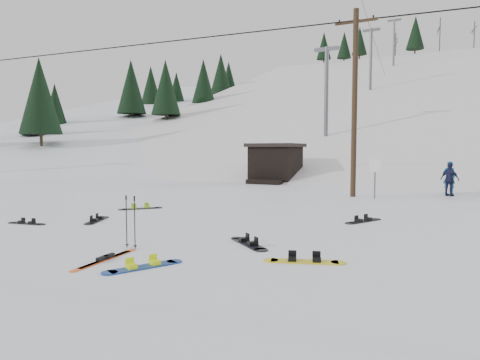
% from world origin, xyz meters
% --- Properties ---
extents(ground, '(200.00, 200.00, 0.00)m').
position_xyz_m(ground, '(0.00, 0.00, 0.00)').
color(ground, white).
rests_on(ground, ground).
extents(ski_slope, '(60.00, 85.24, 65.97)m').
position_xyz_m(ski_slope, '(0.00, 55.00, -12.00)').
color(ski_slope, white).
rests_on(ski_slope, ground).
extents(ridge_left, '(47.54, 95.03, 58.38)m').
position_xyz_m(ridge_left, '(-36.00, 48.00, -11.00)').
color(ridge_left, white).
rests_on(ridge_left, ground).
extents(treeline_left, '(20.00, 64.00, 10.00)m').
position_xyz_m(treeline_left, '(-34.00, 40.00, 0.00)').
color(treeline_left, black).
rests_on(treeline_left, ground).
extents(treeline_crest, '(50.00, 6.00, 10.00)m').
position_xyz_m(treeline_crest, '(0.00, 86.00, 0.00)').
color(treeline_crest, black).
rests_on(treeline_crest, ski_slope).
extents(utility_pole, '(2.00, 0.26, 9.00)m').
position_xyz_m(utility_pole, '(2.00, 14.00, 4.68)').
color(utility_pole, '#3A2819').
rests_on(utility_pole, ground).
extents(trail_sign, '(0.50, 0.09, 1.85)m').
position_xyz_m(trail_sign, '(3.10, 13.58, 1.27)').
color(trail_sign, '#595B60').
rests_on(trail_sign, ground).
extents(lift_hut, '(3.40, 4.10, 2.75)m').
position_xyz_m(lift_hut, '(-5.00, 20.94, 1.36)').
color(lift_hut, black).
rests_on(lift_hut, ground).
extents(lift_tower_near, '(2.20, 0.36, 8.00)m').
position_xyz_m(lift_tower_near, '(-4.00, 30.00, 7.86)').
color(lift_tower_near, '#595B60').
rests_on(lift_tower_near, ski_slope).
extents(lift_tower_mid, '(2.20, 0.36, 8.00)m').
position_xyz_m(lift_tower_mid, '(-4.00, 50.00, 14.36)').
color(lift_tower_mid, '#595B60').
rests_on(lift_tower_mid, ski_slope).
extents(lift_tower_far, '(2.20, 0.36, 8.00)m').
position_xyz_m(lift_tower_far, '(-4.00, 70.00, 20.86)').
color(lift_tower_far, '#595B60').
rests_on(lift_tower_far, ski_slope).
extents(hero_snowboard, '(0.90, 1.51, 0.12)m').
position_xyz_m(hero_snowboard, '(1.26, -0.70, 0.03)').
color(hero_snowboard, navy).
rests_on(hero_snowboard, ground).
extents(hero_skis, '(0.31, 1.94, 0.10)m').
position_xyz_m(hero_skis, '(0.19, -0.62, 0.03)').
color(hero_skis, '#DA4A16').
rests_on(hero_skis, ground).
extents(ski_poles, '(0.34, 0.09, 1.22)m').
position_xyz_m(ski_poles, '(-0.11, 0.49, 0.63)').
color(ski_poles, black).
rests_on(ski_poles, ground).
extents(board_scatter_a, '(1.35, 0.44, 0.10)m').
position_xyz_m(board_scatter_a, '(-5.19, 1.50, 0.02)').
color(board_scatter_a, black).
rests_on(board_scatter_a, ground).
extents(board_scatter_b, '(0.85, 1.50, 0.11)m').
position_xyz_m(board_scatter_b, '(-3.69, 2.92, 0.03)').
color(board_scatter_b, black).
rests_on(board_scatter_b, ground).
extents(board_scatter_c, '(1.20, 1.36, 0.12)m').
position_xyz_m(board_scatter_c, '(-4.30, 5.74, 0.03)').
color(board_scatter_c, black).
rests_on(board_scatter_c, ground).
extents(board_scatter_d, '(1.39, 1.21, 0.12)m').
position_xyz_m(board_scatter_d, '(2.16, 2.07, 0.03)').
color(board_scatter_d, black).
rests_on(board_scatter_d, ground).
extents(board_scatter_e, '(1.59, 0.77, 0.12)m').
position_xyz_m(board_scatter_e, '(3.90, 1.12, 0.03)').
color(board_scatter_e, yellow).
rests_on(board_scatter_e, ground).
extents(board_scatter_f, '(0.89, 1.51, 0.12)m').
position_xyz_m(board_scatter_f, '(3.96, 6.70, 0.03)').
color(board_scatter_f, black).
rests_on(board_scatter_f, ground).
extents(skier_teal, '(0.69, 0.54, 1.69)m').
position_xyz_m(skier_teal, '(6.14, 17.79, 0.84)').
color(skier_teal, '#0C5779').
rests_on(skier_teal, ground).
extents(skier_navy, '(1.03, 0.85, 1.65)m').
position_xyz_m(skier_navy, '(6.20, 16.39, 0.82)').
color(skier_navy, '#171A3A').
rests_on(skier_navy, ground).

